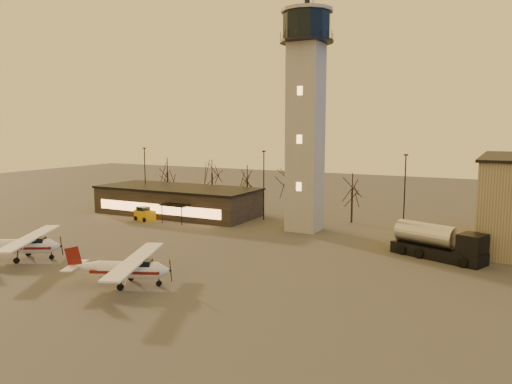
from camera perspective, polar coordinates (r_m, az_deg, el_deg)
ground at (r=41.10m, az=-10.77°, el=-11.94°), size 220.00×220.00×0.00m
control_tower at (r=65.02m, az=5.71°, el=9.88°), size 6.80×6.80×32.60m
terminal at (r=78.39m, az=-8.96°, el=-0.98°), size 25.40×12.20×4.30m
light_poles at (r=66.22m, az=6.31°, el=0.36°), size 58.50×12.25×10.14m
tree_row at (r=79.49m, az=-1.11°, el=1.97°), size 37.20×9.20×8.80m
cessna_front at (r=44.60m, az=-14.10°, el=-8.90°), size 9.88×11.92×3.39m
cessna_rear at (r=56.51m, az=-24.72°, el=-5.88°), size 9.93×11.68×3.45m
fuel_truck at (r=55.18m, az=20.03°, el=-5.72°), size 9.89×5.88×3.54m
service_cart at (r=74.57m, az=-12.61°, el=-2.60°), size 3.40×2.57×1.96m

